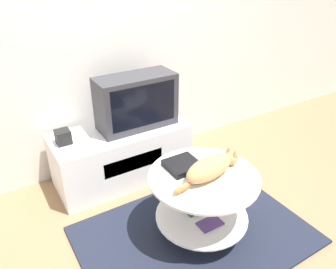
# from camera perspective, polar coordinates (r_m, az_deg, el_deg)

# --- Properties ---
(ground_plane) EXTENTS (12.00, 12.00, 0.00)m
(ground_plane) POSITION_cam_1_polar(r_m,az_deg,el_deg) (2.52, 4.67, -17.18)
(ground_plane) COLOR #93704C
(wall_back) EXTENTS (8.00, 0.05, 2.60)m
(wall_back) POSITION_cam_1_polar(r_m,az_deg,el_deg) (2.94, -9.89, 18.35)
(wall_back) COLOR silver
(wall_back) RESTS_ON ground_plane
(rug) EXTENTS (1.60, 1.14, 0.02)m
(rug) POSITION_cam_1_polar(r_m,az_deg,el_deg) (2.51, 4.67, -17.02)
(rug) COLOR #1E2333
(rug) RESTS_ON ground_plane
(tv_stand) EXTENTS (1.18, 0.51, 0.49)m
(tv_stand) POSITION_cam_1_polar(r_m,az_deg,el_deg) (2.97, -8.06, -3.40)
(tv_stand) COLOR white
(tv_stand) RESTS_ON ground_plane
(tv) EXTENTS (0.67, 0.29, 0.46)m
(tv) POSITION_cam_1_polar(r_m,az_deg,el_deg) (2.80, -5.54, 5.73)
(tv) COLOR #333338
(tv) RESTS_ON tv_stand
(speaker) EXTENTS (0.11, 0.11, 0.11)m
(speaker) POSITION_cam_1_polar(r_m,az_deg,el_deg) (2.72, -17.80, -0.40)
(speaker) COLOR black
(speaker) RESTS_ON tv_stand
(coffee_table) EXTENTS (0.75, 0.75, 0.50)m
(coffee_table) POSITION_cam_1_polar(r_m,az_deg,el_deg) (2.32, 6.01, -10.58)
(coffee_table) COLOR #B2B2B7
(coffee_table) RESTS_ON rug
(dvd_box) EXTENTS (0.22, 0.21, 0.04)m
(dvd_box) POSITION_cam_1_polar(r_m,az_deg,el_deg) (2.27, 2.57, -5.33)
(dvd_box) COLOR black
(dvd_box) RESTS_ON coffee_table
(cat) EXTENTS (0.59, 0.23, 0.14)m
(cat) POSITION_cam_1_polar(r_m,az_deg,el_deg) (2.18, 7.49, -5.66)
(cat) COLOR tan
(cat) RESTS_ON coffee_table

